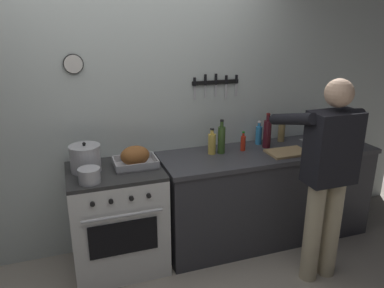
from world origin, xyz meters
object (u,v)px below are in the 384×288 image
(saucepan, at_px, (89,175))
(bottle_wine_red, at_px, (267,133))
(bottle_cooking_oil, at_px, (212,143))
(stock_pot, at_px, (85,158))
(person_cook, at_px, (328,170))
(bottle_olive_oil, at_px, (221,139))
(bottle_hot_sauce, at_px, (243,143))
(bottle_vinegar, at_px, (281,132))
(stove, at_px, (118,219))
(roasting_pan, at_px, (135,157))
(bottle_dish_soap, at_px, (259,135))
(cutting_board, at_px, (287,152))

(saucepan, xyz_separation_m, bottle_wine_red, (1.65, 0.28, 0.08))
(bottle_cooking_oil, bearing_deg, stock_pot, -177.88)
(bottle_cooking_oil, height_order, bottle_wine_red, bottle_wine_red)
(person_cook, height_order, bottle_olive_oil, person_cook)
(bottle_wine_red, distance_m, bottle_hot_sauce, 0.26)
(bottle_cooking_oil, relative_size, bottle_vinegar, 1.01)
(bottle_hot_sauce, bearing_deg, stove, -176.31)
(roasting_pan, bearing_deg, stock_pot, 175.18)
(bottle_dish_soap, xyz_separation_m, bottle_hot_sauce, (-0.23, -0.12, -0.02))
(stove, height_order, bottle_dish_soap, bottle_dish_soap)
(stock_pot, distance_m, bottle_olive_oil, 1.19)
(stove, xyz_separation_m, cutting_board, (1.54, -0.13, 0.46))
(person_cook, height_order, bottle_wine_red, person_cook)
(bottle_cooking_oil, bearing_deg, stove, -174.24)
(roasting_pan, distance_m, bottle_olive_oil, 0.80)
(bottle_hot_sauce, bearing_deg, roasting_pan, -176.54)
(bottle_cooking_oil, bearing_deg, person_cook, -49.36)
(stove, relative_size, saucepan, 5.51)
(bottle_cooking_oil, distance_m, bottle_wine_red, 0.56)
(roasting_pan, xyz_separation_m, bottle_wine_red, (1.26, 0.07, 0.06))
(bottle_vinegar, xyz_separation_m, bottle_hot_sauce, (-0.48, -0.13, -0.02))
(bottle_vinegar, bearing_deg, bottle_cooking_oil, -171.75)
(saucepan, bearing_deg, person_cook, -15.41)
(stock_pot, bearing_deg, roasting_pan, -4.82)
(roasting_pan, relative_size, cutting_board, 0.98)
(bottle_cooking_oil, bearing_deg, bottle_dish_soap, 11.52)
(bottle_wine_red, height_order, bottle_hot_sauce, bottle_wine_red)
(cutting_board, bearing_deg, bottle_cooking_oil, 161.59)
(bottle_cooking_oil, height_order, bottle_olive_oil, bottle_olive_oil)
(stove, bearing_deg, bottle_vinegar, 6.93)
(bottle_cooking_oil, height_order, bottle_vinegar, bottle_cooking_oil)
(bottle_olive_oil, bearing_deg, bottle_dish_soap, 15.05)
(saucepan, height_order, bottle_olive_oil, bottle_olive_oil)
(roasting_pan, height_order, bottle_vinegar, bottle_vinegar)
(stove, bearing_deg, bottle_hot_sauce, 3.69)
(bottle_wine_red, bearing_deg, bottle_vinegar, 27.24)
(stove, relative_size, stock_pot, 3.65)
(stock_pot, relative_size, cutting_board, 0.69)
(bottle_wine_red, bearing_deg, bottle_olive_oil, -179.32)
(bottle_wine_red, distance_m, bottle_olive_oil, 0.47)
(person_cook, height_order, stock_pot, person_cook)
(person_cook, distance_m, bottle_olive_oil, 0.95)
(cutting_board, bearing_deg, bottle_dish_soap, 110.27)
(person_cook, xyz_separation_m, bottle_hot_sauce, (-0.35, 0.75, 0.02))
(bottle_wine_red, bearing_deg, bottle_hot_sauce, -178.35)
(bottle_wine_red, bearing_deg, bottle_cooking_oil, 179.44)
(roasting_pan, relative_size, bottle_vinegar, 1.49)
(cutting_board, bearing_deg, saucepan, -177.86)
(saucepan, bearing_deg, roasting_pan, 28.38)
(bottle_dish_soap, distance_m, bottle_hot_sauce, 0.26)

